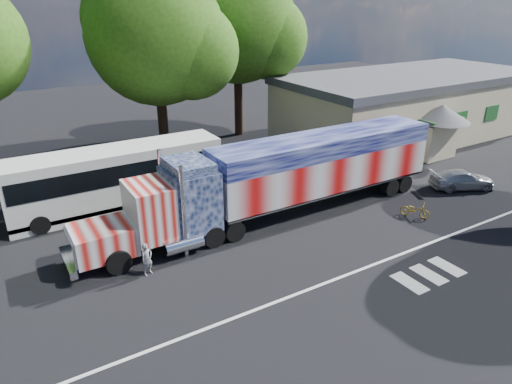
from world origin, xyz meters
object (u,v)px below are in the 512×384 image
semi_truck (286,176)px  woman (147,259)px  bicycle (415,210)px  parked_car (462,179)px  coach_bus (118,177)px  tree_ne_a (239,24)px  tree_n_mid (159,36)px

semi_truck → woman: 8.70m
bicycle → parked_car: bearing=-19.1°
coach_bus → tree_ne_a: tree_ne_a is taller
semi_truck → tree_ne_a: bearing=69.1°
parked_car → woman: (-19.94, 0.81, 0.17)m
coach_bus → tree_n_mid: 10.98m
coach_bus → woman: (-0.99, -7.56, -1.02)m
coach_bus → bicycle: coach_bus is taller
parked_car → bicycle: bearing=127.1°
coach_bus → tree_ne_a: size_ratio=0.85×
semi_truck → coach_bus: semi_truck is taller
woman → bicycle: bearing=-29.1°
bicycle → tree_ne_a: tree_ne_a is taller
bicycle → tree_ne_a: bearing=58.4°
woman → tree_ne_a: bearing=29.4°
parked_car → tree_n_mid: (-13.54, 15.05, 8.01)m
semi_truck → coach_bus: 9.37m
semi_truck → bicycle: size_ratio=13.34×
parked_car → tree_n_mid: tree_n_mid is taller
semi_truck → woman: (-8.37, -1.81, -1.54)m
coach_bus → tree_n_mid: bearing=51.0°
parked_car → coach_bus: bearing=90.6°
woman → tree_n_mid: bearing=45.0°
parked_car → tree_ne_a: bearing=42.4°
tree_ne_a → semi_truck: bearing=-110.9°
parked_car → bicycle: (-5.71, -1.28, -0.17)m
semi_truck → parked_car: size_ratio=5.21×
woman → coach_bus: bearing=61.8°
semi_truck → tree_n_mid: (-1.97, 12.43, 6.31)m
bicycle → woman: bearing=139.9°
semi_truck → tree_n_mid: tree_n_mid is taller
parked_car → tree_n_mid: 21.77m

